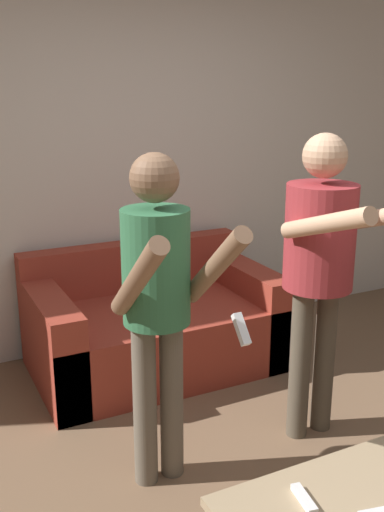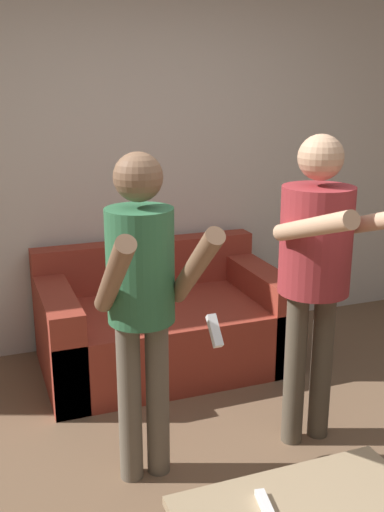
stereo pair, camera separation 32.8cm
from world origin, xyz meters
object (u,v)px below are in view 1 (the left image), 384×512
object	(u,v)px
person_standing_left	(158,291)
remote_far	(304,499)
couch	(154,327)
person_standing_right	(322,254)
coffee_table	(339,509)

from	to	relation	value
person_standing_left	remote_far	bearing A→B (deg)	-76.63
person_standing_left	remote_far	distance (m)	1.02
couch	person_standing_right	world-z (taller)	person_standing_right
person_standing_left	couch	bearing A→B (deg)	68.64
couch	person_standing_right	xyz separation A→B (m)	(0.44, -1.13, 0.74)
coffee_table	remote_far	bearing A→B (deg)	160.45
coffee_table	couch	bearing A→B (deg)	86.67
person_standing_right	coffee_table	xyz separation A→B (m)	(-0.56, -0.88, -0.66)
person_standing_left	person_standing_right	xyz separation A→B (m)	(0.88, 0.00, 0.06)
person_standing_left	coffee_table	distance (m)	1.11
person_standing_right	coffee_table	world-z (taller)	person_standing_right
couch	coffee_table	distance (m)	2.01
person_standing_right	remote_far	distance (m)	1.24
couch	remote_far	distance (m)	1.98
couch	person_standing_right	size ratio (longest dim) A/B	0.98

